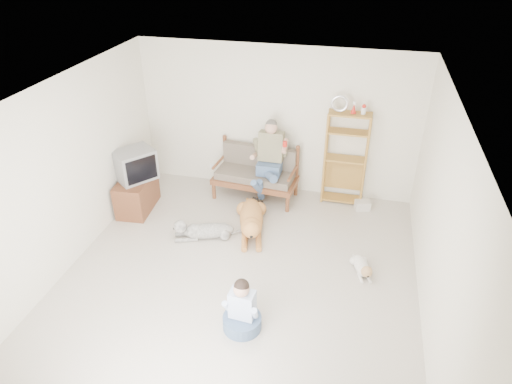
% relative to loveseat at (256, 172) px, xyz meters
% --- Properties ---
extents(floor, '(5.50, 5.50, 0.00)m').
position_rel_loveseat_xyz_m(floor, '(0.30, -2.38, -0.49)').
color(floor, beige).
rests_on(floor, ground).
extents(ceiling, '(5.50, 5.50, 0.00)m').
position_rel_loveseat_xyz_m(ceiling, '(0.30, -2.38, 2.21)').
color(ceiling, silver).
rests_on(ceiling, ground).
extents(wall_back, '(5.00, 0.00, 5.00)m').
position_rel_loveseat_xyz_m(wall_back, '(0.30, 0.37, 0.86)').
color(wall_back, silver).
rests_on(wall_back, ground).
extents(wall_front, '(5.00, 0.00, 5.00)m').
position_rel_loveseat_xyz_m(wall_front, '(0.30, -5.13, 0.86)').
color(wall_front, silver).
rests_on(wall_front, ground).
extents(wall_left, '(0.00, 5.50, 5.50)m').
position_rel_loveseat_xyz_m(wall_left, '(-2.20, -2.38, 0.86)').
color(wall_left, silver).
rests_on(wall_left, ground).
extents(wall_right, '(0.00, 5.50, 5.50)m').
position_rel_loveseat_xyz_m(wall_right, '(2.80, -2.38, 0.86)').
color(wall_right, silver).
rests_on(wall_right, ground).
extents(loveseat, '(1.56, 0.84, 0.95)m').
position_rel_loveseat_xyz_m(loveseat, '(0.00, 0.00, 0.00)').
color(loveseat, brown).
rests_on(loveseat, ground).
extents(man, '(0.58, 0.83, 1.34)m').
position_rel_loveseat_xyz_m(man, '(0.24, -0.21, 0.21)').
color(man, '#485D85').
rests_on(man, loveseat).
extents(etagere, '(0.75, 0.33, 1.99)m').
position_rel_loveseat_xyz_m(etagere, '(1.56, 0.17, 0.39)').
color(etagere, '#B47E38').
rests_on(etagere, ground).
extents(book_stack, '(0.29, 0.25, 0.16)m').
position_rel_loveseat_xyz_m(book_stack, '(1.96, -0.05, -0.40)').
color(book_stack, silver).
rests_on(book_stack, ground).
extents(tv_stand, '(0.57, 0.94, 0.60)m').
position_rel_loveseat_xyz_m(tv_stand, '(-1.93, -0.95, -0.19)').
color(tv_stand, brown).
rests_on(tv_stand, ground).
extents(crt_tv, '(0.79, 0.81, 0.53)m').
position_rel_loveseat_xyz_m(crt_tv, '(-1.90, -0.91, 0.38)').
color(crt_tv, gray).
rests_on(crt_tv, tv_stand).
extents(wall_outlet, '(0.12, 0.02, 0.08)m').
position_rel_loveseat_xyz_m(wall_outlet, '(-0.95, 0.35, -0.19)').
color(wall_outlet, white).
rests_on(wall_outlet, ground).
extents(golden_retriever, '(0.64, 1.52, 0.47)m').
position_rel_loveseat_xyz_m(golden_retriever, '(0.19, -1.13, -0.29)').
color(golden_retriever, '#C98145').
rests_on(golden_retriever, ground).
extents(shaggy_dog, '(1.11, 0.55, 0.35)m').
position_rel_loveseat_xyz_m(shaggy_dog, '(-0.53, -1.51, -0.34)').
color(shaggy_dog, silver).
rests_on(shaggy_dog, ground).
extents(terrier, '(0.33, 0.66, 0.26)m').
position_rel_loveseat_xyz_m(terrier, '(2.02, -1.81, -0.38)').
color(terrier, silver).
rests_on(terrier, ground).
extents(child, '(0.49, 0.49, 0.77)m').
position_rel_loveseat_xyz_m(child, '(0.59, -3.20, -0.21)').
color(child, '#485D85').
rests_on(child, ground).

